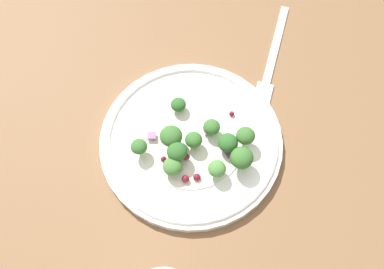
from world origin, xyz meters
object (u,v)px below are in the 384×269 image
object	(u,v)px
broccoli_floret_2	(171,136)
plate	(192,140)
broccoli_floret_1	(177,152)
fork	(272,59)
broccoli_floret_0	(228,143)

from	to	relation	value
broccoli_floret_2	plate	bearing A→B (deg)	-97.13
broccoli_floret_1	fork	size ratio (longest dim) A/B	0.16
broccoli_floret_1	broccoli_floret_0	bearing A→B (deg)	-96.95
broccoli_floret_2	broccoli_floret_0	bearing A→B (deg)	-115.48
broccoli_floret_0	broccoli_floret_2	world-z (taller)	broccoli_floret_2
broccoli_floret_0	broccoli_floret_1	bearing A→B (deg)	83.05
plate	fork	size ratio (longest dim) A/B	1.55
broccoli_floret_2	fork	world-z (taller)	broccoli_floret_2
plate	broccoli_floret_1	bearing A→B (deg)	126.04
broccoli_floret_0	broccoli_floret_1	distance (cm)	6.80
plate	broccoli_floret_2	size ratio (longest dim) A/B	8.21
broccoli_floret_1	broccoli_floret_2	distance (cm)	2.38
plate	broccoli_floret_0	xyz separation A→B (cm)	(-2.85, -3.93, 1.97)
broccoli_floret_2	broccoli_floret_1	bearing A→B (deg)	179.82
broccoli_floret_0	fork	distance (cm)	17.10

